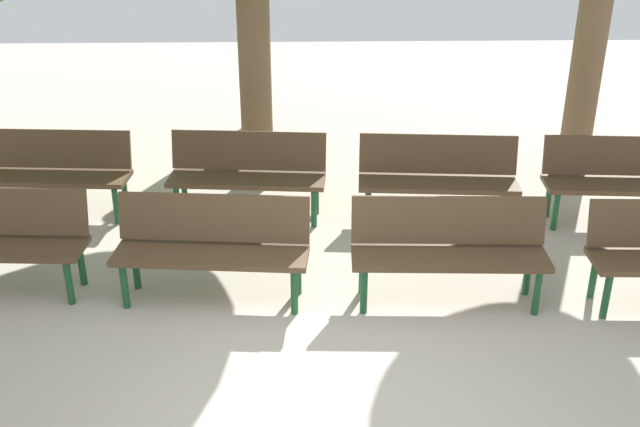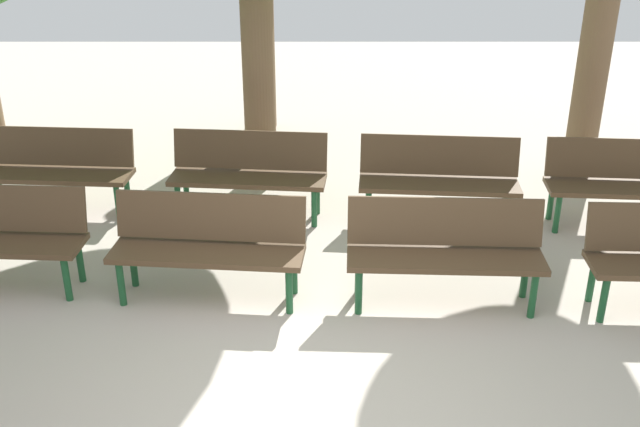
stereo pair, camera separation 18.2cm
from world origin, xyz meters
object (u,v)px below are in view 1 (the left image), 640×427
object	(u,v)px
bench_r0_c2	(449,245)
bench_r1_c2	(438,174)
bench_r0_c1	(212,243)
tree_1	(254,23)
bench_r1_c3	(624,176)
bench_r1_c0	(53,168)
bench_r1_c1	(248,170)

from	to	relation	value
bench_r0_c2	bench_r1_c2	world-z (taller)	same
bench_r0_c1	tree_1	bearing A→B (deg)	93.57
bench_r1_c3	bench_r0_c1	bearing A→B (deg)	-156.43
bench_r0_c1	bench_r0_c2	world-z (taller)	same
bench_r0_c2	tree_1	size ratio (longest dim) A/B	0.56
bench_r1_c0	bench_r1_c1	world-z (taller)	same
bench_r1_c1	bench_r1_c3	world-z (taller)	same
bench_r1_c0	tree_1	world-z (taller)	tree_1
bench_r0_c2	tree_1	xyz separation A→B (m)	(-1.82, 4.74, 0.94)
bench_r1_c0	tree_1	distance (m)	3.63
bench_r1_c1	tree_1	bearing A→B (deg)	96.36
bench_r0_c1	bench_r1_c2	world-z (taller)	same
bench_r0_c1	bench_r1_c0	world-z (taller)	same
bench_r1_c3	tree_1	size ratio (longest dim) A/B	0.56
bench_r1_c1	bench_r1_c3	bearing A→B (deg)	1.35
tree_1	bench_r0_c2	bearing A→B (deg)	-69.03
bench_r0_c1	tree_1	size ratio (longest dim) A/B	0.57
bench_r0_c2	bench_r1_c3	size ratio (longest dim) A/B	0.99
bench_r1_c1	bench_r1_c2	distance (m)	1.94
bench_r1_c2	tree_1	xyz separation A→B (m)	(-2.00, 3.17, 0.94)
bench_r0_c2	bench_r1_c2	size ratio (longest dim) A/B	0.99
bench_r1_c1	bench_r1_c2	bearing A→B (deg)	0.57
bench_r1_c2	bench_r0_c2	bearing A→B (deg)	-91.78
bench_r1_c0	bench_r1_c2	bearing A→B (deg)	0.15
bench_r0_c1	bench_r1_c1	world-z (taller)	same
bench_r0_c2	bench_r1_c1	world-z (taller)	same
bench_r1_c0	tree_1	size ratio (longest dim) A/B	0.56
bench_r1_c1	bench_r1_c3	distance (m)	3.82
bench_r0_c1	tree_1	xyz separation A→B (m)	(0.13, 4.65, 0.94)
bench_r1_c0	bench_r1_c1	bearing A→B (deg)	0.89
bench_r0_c2	bench_r1_c3	world-z (taller)	same
bench_r1_c3	tree_1	world-z (taller)	tree_1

